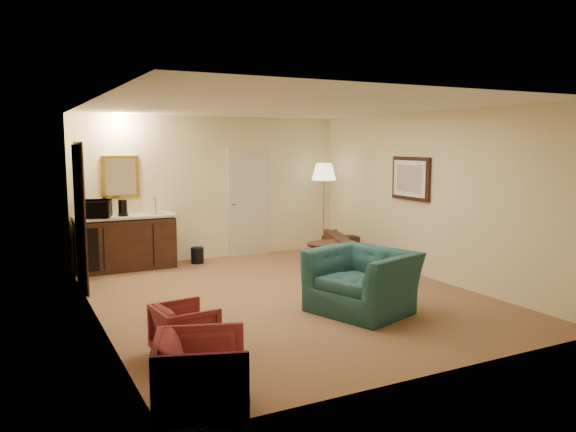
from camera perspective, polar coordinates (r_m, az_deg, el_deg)
name	(u,v)px	position (r m, az deg, el deg)	size (l,w,h in m)	color
ground	(286,296)	(7.90, -0.17, -8.13)	(6.00, 6.00, 0.00)	brown
room_walls	(257,171)	(8.28, -3.19, 4.62)	(5.02, 6.01, 2.61)	beige
wetbar_cabinet	(126,243)	(9.82, -16.15, -2.61)	(1.64, 0.58, 0.92)	#331D10
sofa	(352,244)	(9.88, 6.53, -2.89)	(1.85, 0.54, 0.72)	black
teal_armchair	(363,271)	(7.14, 7.58, -5.56)	(1.20, 0.78, 1.05)	#1A4342
rose_chair_near	(185,327)	(5.80, -10.43, -11.07)	(0.56, 0.53, 0.58)	maroon
rose_chair_far	(202,372)	(4.55, -8.72, -15.38)	(0.70, 0.66, 0.72)	maroon
coffee_table	(331,257)	(9.33, 4.43, -4.17)	(0.86, 0.58, 0.50)	black
floor_lamp	(324,209)	(10.76, 3.63, 0.76)	(0.46, 0.46, 1.75)	gold
waste_bin	(197,255)	(10.10, -9.20, -3.97)	(0.23, 0.23, 0.28)	black
microwave	(94,207)	(9.57, -19.14, 0.89)	(0.53, 0.29, 0.36)	black
coffee_maker	(123,208)	(9.66, -16.44, 0.79)	(0.15, 0.15, 0.27)	black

